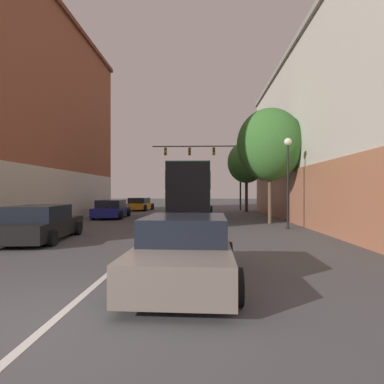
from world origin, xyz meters
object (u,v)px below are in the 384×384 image
(traffic_signal_gantry, at_px, (211,160))
(parked_car_left_mid, at_px, (112,209))
(parked_car_left_near, at_px, (140,204))
(bus, at_px, (191,190))
(parked_car_left_far, at_px, (41,224))
(street_tree_near, at_px, (270,145))
(street_tree_far, at_px, (246,162))
(hatchback_foreground, at_px, (185,250))
(street_lamp, at_px, (288,170))

(traffic_signal_gantry, bearing_deg, parked_car_left_mid, -126.74)
(parked_car_left_near, relative_size, parked_car_left_mid, 0.93)
(bus, height_order, parked_car_left_far, bus)
(parked_car_left_near, distance_m, street_tree_near, 16.39)
(bus, bearing_deg, parked_car_left_near, 34.93)
(parked_car_left_far, height_order, street_tree_near, street_tree_near)
(parked_car_left_far, distance_m, street_tree_far, 20.15)
(bus, distance_m, street_tree_far, 8.28)
(parked_car_left_mid, relative_size, street_tree_near, 0.65)
(parked_car_left_near, relative_size, street_tree_far, 0.62)
(hatchback_foreground, height_order, parked_car_left_far, parked_car_left_far)
(parked_car_left_mid, bearing_deg, hatchback_foreground, -160.51)
(hatchback_foreground, bearing_deg, traffic_signal_gantry, -1.19)
(bus, relative_size, street_tree_near, 1.61)
(parked_car_left_near, xyz_separation_m, parked_car_left_far, (0.21, -18.62, 0.02))
(parked_car_left_near, relative_size, street_tree_near, 0.60)
(parked_car_left_mid, xyz_separation_m, street_tree_near, (10.48, -3.42, 4.02))
(bus, distance_m, street_lamp, 8.54)
(parked_car_left_near, distance_m, street_lamp, 18.26)
(traffic_signal_gantry, bearing_deg, parked_car_left_far, -109.43)
(parked_car_left_mid, bearing_deg, street_lamp, -122.00)
(bus, relative_size, parked_car_left_mid, 2.49)
(traffic_signal_gantry, bearing_deg, street_tree_near, -76.73)
(street_tree_near, relative_size, street_tree_far, 1.03)
(hatchback_foreground, xyz_separation_m, parked_car_left_mid, (-6.20, 14.92, -0.02))
(hatchback_foreground, bearing_deg, parked_car_left_mid, 24.04)
(parked_car_left_near, bearing_deg, parked_car_left_mid, -174.19)
(hatchback_foreground, xyz_separation_m, street_tree_near, (4.27, 11.51, 4.00))
(parked_car_left_mid, distance_m, parked_car_left_far, 9.97)
(street_lamp, xyz_separation_m, street_tree_near, (-0.34, 2.56, 1.66))
(street_tree_far, bearing_deg, street_tree_near, -90.57)
(bus, relative_size, hatchback_foreground, 2.66)
(parked_car_left_mid, height_order, street_lamp, street_lamp)
(bus, height_order, parked_car_left_near, bus)
(street_tree_near, bearing_deg, parked_car_left_mid, 161.94)
(parked_car_left_mid, relative_size, street_tree_far, 0.67)
(parked_car_left_near, height_order, parked_car_left_far, parked_car_left_far)
(bus, distance_m, street_tree_near, 6.89)
(street_tree_near, bearing_deg, traffic_signal_gantry, 103.27)
(bus, height_order, parked_car_left_mid, bus)
(parked_car_left_far, bearing_deg, street_tree_near, -62.83)
(parked_car_left_near, xyz_separation_m, traffic_signal_gantry, (7.19, 1.18, 4.56))
(bus, height_order, street_tree_near, street_tree_near)
(parked_car_left_near, xyz_separation_m, street_tree_near, (10.32, -12.08, 4.02))
(bus, distance_m, traffic_signal_gantry, 9.73)
(parked_car_left_mid, bearing_deg, parked_car_left_near, -4.11)
(parked_car_left_near, height_order, street_lamp, street_lamp)
(hatchback_foreground, height_order, street_tree_far, street_tree_far)
(parked_car_left_far, relative_size, street_lamp, 1.01)
(street_lamp, bearing_deg, parked_car_left_near, 126.07)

